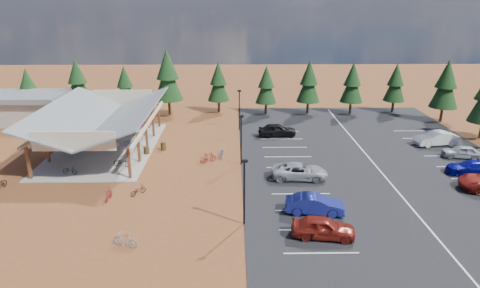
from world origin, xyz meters
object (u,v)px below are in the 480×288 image
bike_2 (90,141)px  bike_5 (118,146)px  trash_bin_0 (147,151)px  bike_13 (125,240)px  bike_pavilion (103,116)px  bike_8 (1,184)px  lamp_post_2 (239,107)px  bike_1 (74,148)px  bike_4 (122,162)px  car_2 (299,171)px  car_1 (315,204)px  car_8 (462,152)px  car_9 (436,138)px  bike_14 (222,153)px  trash_bin_1 (163,146)px  bike_3 (95,130)px  bike_0 (70,170)px  car_0 (323,227)px  outbuilding (23,108)px  bike_7 (145,125)px  bike_6 (132,142)px  bike_15 (208,157)px  lamp_post_1 (241,136)px  bike_12 (138,190)px  car_7 (472,168)px  bike_11 (109,195)px  car_4 (277,130)px  lamp_post_0 (244,188)px

bike_2 → bike_5: (3.73, -1.99, -0.01)m
trash_bin_0 → bike_13: 18.11m
bike_pavilion → bike_8: (-6.20, -10.65, -3.33)m
lamp_post_2 → bike_1: lamp_post_2 is taller
bike_4 → car_2: car_2 is taller
car_1 → car_8: car_1 is taller
bike_2 → car_9: car_9 is taller
lamp_post_2 → bike_4: 17.45m
bike_13 → bike_14: size_ratio=1.01×
bike_1 → bike_5: size_ratio=1.08×
trash_bin_1 → bike_3: bearing=147.8°
trash_bin_1 → bike_0: bearing=-138.2°
bike_8 → bike_pavilion: bearing=62.2°
bike_13 → car_0: car_0 is taller
outbuilding → bike_7: outbuilding is taller
lamp_post_2 → car_0: size_ratio=1.16×
lamp_post_2 → car_1: (5.54, -22.46, -2.19)m
bike_6 → bike_5: bearing=139.3°
bike_0 → bike_15: size_ratio=0.85×
outbuilding → lamp_post_2: (29.00, -4.00, 0.95)m
bike_0 → car_0: (21.81, -11.52, 0.30)m
bike_1 → bike_15: bearing=-114.2°
trash_bin_0 → bike_14: (8.10, -0.83, 0.02)m
lamp_post_1 → bike_8: lamp_post_1 is taller
outbuilding → car_8: (52.19, -14.52, -1.32)m
bike_15 → car_1: size_ratio=0.39×
bike_12 → bike_2: bearing=-16.7°
bike_15 → lamp_post_1: bearing=-131.2°
bike_6 → bike_7: (0.05, 7.02, 0.01)m
bike_12 → bike_3: bearing=-21.5°
bike_0 → bike_5: bike_5 is taller
bike_15 → car_2: bearing=-147.3°
bike_4 → bike_5: 5.07m
lamp_post_1 → bike_8: (-21.20, -5.65, -2.48)m
outbuilding → car_7: 54.33m
car_0 → lamp_post_2: bearing=20.4°
bike_11 → car_4: 23.18m
lamp_post_1 → bike_7: (-12.12, 12.46, -2.37)m
bike_0 → car_8: size_ratio=0.39×
car_8 → lamp_post_2: bearing=-103.3°
lamp_post_2 → car_4: 5.77m
bike_13 → bike_5: bearing=-145.5°
trash_bin_0 → car_4: size_ratio=0.20×
bike_12 → bike_13: (0.83, -8.09, 0.13)m
bike_4 → car_8: (35.03, 2.06, 0.15)m
bike_12 → car_7: size_ratio=0.34×
car_4 → lamp_post_2: bearing=53.0°
bike_7 → bike_12: 19.59m
car_1 → bike_1: bearing=66.8°
lamp_post_0 → car_4: bearing=77.9°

